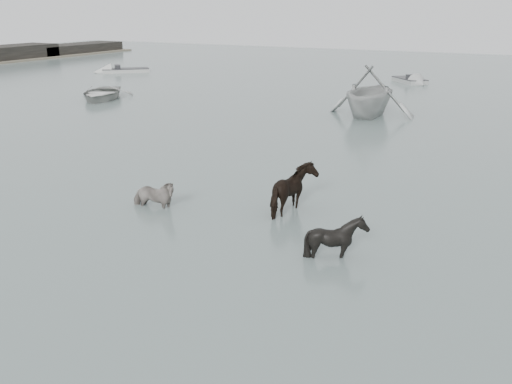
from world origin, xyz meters
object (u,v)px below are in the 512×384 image
pony_pinto (153,188)px  pony_black (337,231)px  pony_dark (295,186)px  rowboat_lead (101,92)px

pony_pinto → pony_black: (6.56, -0.86, 0.05)m
pony_pinto → pony_dark: pony_dark is taller
rowboat_lead → pony_dark: bearing=-61.2°
pony_dark → pony_black: 3.51m
pony_black → rowboat_lead: bearing=67.4°
rowboat_lead → pony_black: bearing=-62.8°
pony_pinto → pony_black: 6.62m
pony_dark → pony_black: (2.33, -2.62, -0.12)m
pony_black → rowboat_lead: 29.24m
pony_dark → rowboat_lead: (-21.24, 14.69, -0.33)m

